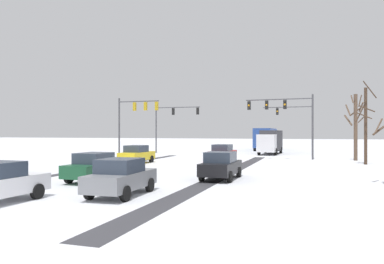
{
  "coord_description": "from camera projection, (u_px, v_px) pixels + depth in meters",
  "views": [
    {
      "loc": [
        9.93,
        -9.13,
        2.76
      ],
      "look_at": [
        0.0,
        21.26,
        2.8
      ],
      "focal_mm": 34.22,
      "sensor_mm": 36.0,
      "label": 1
    }
  ],
  "objects": [
    {
      "name": "traffic_signal_near_left",
      "position": [
        135.0,
        114.0,
        39.39
      ],
      "size": [
        4.78,
        0.39,
        6.5
      ],
      "color": "#47474C",
      "rests_on": "ground"
    },
    {
      "name": "bus_oncoming",
      "position": [
        266.0,
        137.0,
        57.93
      ],
      "size": [
        2.7,
        11.01,
        3.38
      ],
      "color": "#284793",
      "rests_on": "ground"
    },
    {
      "name": "car_grey_fifth",
      "position": [
        121.0,
        177.0,
        16.0
      ],
      "size": [
        1.95,
        4.16,
        1.62
      ],
      "color": "slate",
      "rests_on": "ground"
    },
    {
      "name": "car_red_lead",
      "position": [
        223.0,
        153.0,
        34.8
      ],
      "size": [
        2.02,
        4.19,
        1.62
      ],
      "color": "red",
      "rests_on": "ground"
    },
    {
      "name": "car_yellow_cab_second",
      "position": [
        137.0,
        154.0,
        32.52
      ],
      "size": [
        1.88,
        4.12,
        1.62
      ],
      "color": "yellow",
      "rests_on": "ground"
    },
    {
      "name": "bare_tree_sidewalk_far",
      "position": [
        355.0,
        125.0,
        35.95
      ],
      "size": [
        1.74,
        1.7,
        6.53
      ],
      "color": "brown",
      "rests_on": "ground"
    },
    {
      "name": "traffic_signal_far_left",
      "position": [
        171.0,
        118.0,
        48.85
      ],
      "size": [
        6.26,
        0.46,
        6.5
      ],
      "color": "#47474C",
      "rests_on": "ground"
    },
    {
      "name": "wheel_track_left_lane",
      "position": [
        96.0,
        168.0,
        28.0
      ],
      "size": [
        0.9,
        33.41,
        0.01
      ],
      "primitive_type": "cube",
      "color": "#38383D",
      "rests_on": "ground"
    },
    {
      "name": "wheel_track_right_lane",
      "position": [
        228.0,
        173.0,
        24.79
      ],
      "size": [
        1.15,
        33.41,
        0.01
      ],
      "primitive_type": "cube",
      "color": "#38383D",
      "rests_on": "ground"
    },
    {
      "name": "car_black_third",
      "position": [
        221.0,
        165.0,
        21.54
      ],
      "size": [
        1.86,
        4.11,
        1.62
      ],
      "color": "black",
      "rests_on": "ground"
    },
    {
      "name": "box_truck_delivery",
      "position": [
        270.0,
        141.0,
        46.41
      ],
      "size": [
        2.57,
        7.49,
        3.02
      ],
      "color": "silver",
      "rests_on": "ground"
    },
    {
      "name": "car_dark_green_fourth",
      "position": [
        95.0,
        167.0,
        20.69
      ],
      "size": [
        1.9,
        4.14,
        1.62
      ],
      "color": "#194C2D",
      "rests_on": "ground"
    },
    {
      "name": "traffic_signal_far_right",
      "position": [
        298.0,
        119.0,
        47.59
      ],
      "size": [
        6.39,
        0.38,
        6.5
      ],
      "color": "#47474C",
      "rests_on": "ground"
    },
    {
      "name": "traffic_signal_near_right",
      "position": [
        285.0,
        112.0,
        36.54
      ],
      "size": [
        6.67,
        0.56,
        6.5
      ],
      "color": "#47474C",
      "rests_on": "ground"
    },
    {
      "name": "sidewalk_kerb_right",
      "position": [
        339.0,
        179.0,
        21.2
      ],
      "size": [
        4.0,
        33.41,
        0.12
      ],
      "primitive_type": "cube",
      "color": "white",
      "rests_on": "ground"
    },
    {
      "name": "bare_tree_sidewalk_mid",
      "position": [
        365.0,
        123.0,
        31.47
      ],
      "size": [
        1.68,
        1.69,
        7.12
      ],
      "color": "#423023",
      "rests_on": "ground"
    }
  ]
}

